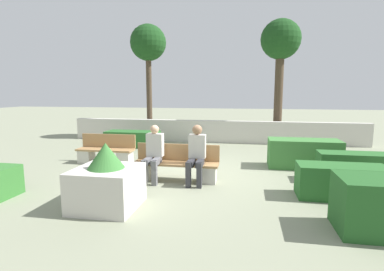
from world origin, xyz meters
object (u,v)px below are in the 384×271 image
Objects in this scene: bench_left_side at (106,153)px; person_seated_woman at (154,151)px; planter_corner_left at (107,182)px; tree_center_left at (281,45)px; tree_leftmost at (148,46)px; bench_front at (176,167)px; person_seated_man at (196,152)px.

person_seated_woman is (1.90, -1.41, 0.40)m from bench_left_side.
tree_center_left reaches higher than planter_corner_left.
planter_corner_left is 0.24× the size of tree_leftmost.
person_seated_man is (0.51, -0.14, 0.41)m from bench_front.
planter_corner_left is (1.57, -3.14, 0.16)m from bench_left_side.
person_seated_woman is at bearing -118.50° from tree_center_left.
person_seated_man is at bearing -110.81° from tree_center_left.
person_seated_man reaches higher than planter_corner_left.
tree_leftmost is at bearing 116.53° from person_seated_man.
person_seated_man reaches higher than bench_left_side.
bench_left_side is 3.52m from planter_corner_left.
person_seated_man is at bearing -63.47° from tree_leftmost.
bench_left_side is 7.95m from tree_center_left.
tree_leftmost is (-2.77, 6.43, 3.77)m from bench_front.
planter_corner_left is 9.27m from tree_leftmost.
person_seated_man is 0.27× the size of tree_center_left.
bench_left_side is 1.25× the size of person_seated_man.
tree_center_left reaches higher than bench_left_side.
tree_leftmost is 1.02× the size of tree_center_left.
planter_corner_left is at bearing -100.68° from person_seated_woman.
tree_center_left is (3.35, 6.18, 3.19)m from person_seated_woman.
person_seated_man is 8.08m from tree_leftmost.
person_seated_man is 2.20m from planter_corner_left.
person_seated_man is at bearing -15.72° from bench_left_side.
tree_center_left is at bearing 69.19° from person_seated_man.
person_seated_man is at bearing -15.18° from bench_front.
tree_center_left is at bearing 52.33° from bench_left_side.
person_seated_man is at bearing 0.23° from person_seated_woman.
person_seated_man reaches higher than bench_front.
tree_center_left reaches higher than person_seated_man.
bench_left_side is 6.41m from tree_leftmost.
planter_corner_left is 0.24× the size of tree_center_left.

